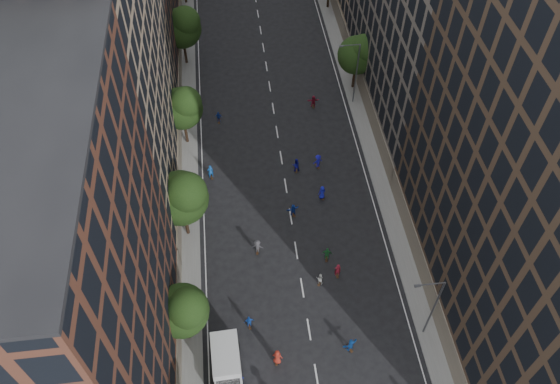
# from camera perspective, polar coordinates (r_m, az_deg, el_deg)

# --- Properties ---
(ground) EXTENTS (240.00, 240.00, 0.00)m
(ground) POSITION_cam_1_polar(r_m,az_deg,el_deg) (68.69, -0.27, 6.01)
(ground) COLOR black
(ground) RESTS_ON ground
(sidewalk_left) EXTENTS (4.00, 105.00, 0.15)m
(sidewalk_left) POSITION_cam_1_polar(r_m,az_deg,el_deg) (74.29, -10.29, 9.21)
(sidewalk_left) COLOR slate
(sidewalk_left) RESTS_ON ground
(sidewalk_right) EXTENTS (4.00, 105.00, 0.15)m
(sidewalk_right) POSITION_cam_1_polar(r_m,az_deg,el_deg) (76.01, 8.27, 10.62)
(sidewalk_right) COLOR slate
(sidewalk_right) RESTS_ON ground
(bldg_left_a) EXTENTS (14.00, 22.00, 30.00)m
(bldg_left_a) POSITION_cam_1_polar(r_m,az_deg,el_deg) (40.73, -23.26, -9.72)
(bldg_left_a) COLOR #532C1F
(bldg_left_a) RESTS_ON ground
(bldg_left_b) EXTENTS (14.00, 26.00, 34.00)m
(bldg_left_b) POSITION_cam_1_polar(r_m,az_deg,el_deg) (55.47, -20.16, 13.19)
(bldg_left_b) COLOR #967F62
(bldg_left_b) RESTS_ON ground
(tree_left_1) EXTENTS (4.80, 4.80, 8.21)m
(tree_left_1) POSITION_cam_1_polar(r_m,az_deg,el_deg) (48.33, -10.07, -12.04)
(tree_left_1) COLOR black
(tree_left_1) RESTS_ON ground
(tree_left_2) EXTENTS (5.60, 5.60, 9.45)m
(tree_left_2) POSITION_cam_1_polar(r_m,az_deg,el_deg) (54.43, -10.17, -0.48)
(tree_left_2) COLOR black
(tree_left_2) RESTS_ON ground
(tree_left_3) EXTENTS (5.00, 5.00, 8.58)m
(tree_left_3) POSITION_cam_1_polar(r_m,az_deg,el_deg) (64.70, -10.13, 8.76)
(tree_left_3) COLOR black
(tree_left_3) RESTS_ON ground
(tree_left_4) EXTENTS (5.40, 5.40, 9.08)m
(tree_left_4) POSITION_cam_1_polar(r_m,az_deg,el_deg) (77.36, -10.15, 16.67)
(tree_left_4) COLOR black
(tree_left_4) RESTS_ON ground
(tree_right_a) EXTENTS (5.00, 5.00, 8.39)m
(tree_right_a) POSITION_cam_1_polar(r_m,az_deg,el_deg) (72.79, 8.22, 14.15)
(tree_right_a) COLOR black
(tree_right_a) RESTS_ON ground
(streetlamp_near) EXTENTS (2.64, 0.22, 9.06)m
(streetlamp_near) POSITION_cam_1_polar(r_m,az_deg,el_deg) (50.02, 15.62, -11.37)
(streetlamp_near) COLOR #595B60
(streetlamp_near) RESTS_ON ground
(streetlamp_far) EXTENTS (2.64, 0.22, 9.06)m
(streetlamp_far) POSITION_cam_1_polar(r_m,az_deg,el_deg) (70.62, 7.84, 12.46)
(streetlamp_far) COLOR #595B60
(streetlamp_far) RESTS_ON ground
(cargo_van) EXTENTS (2.74, 5.54, 2.90)m
(cargo_van) POSITION_cam_1_polar(r_m,az_deg,el_deg) (50.12, -5.59, -17.54)
(cargo_van) COLOR silver
(cargo_van) RESTS_ON ground
(skater_0) EXTENTS (1.02, 0.87, 1.76)m
(skater_0) POSITION_cam_1_polar(r_m,az_deg,el_deg) (50.34, -4.33, -18.70)
(skater_0) COLOR navy
(skater_0) RESTS_ON ground
(skater_4) EXTENTS (0.99, 0.51, 1.62)m
(skater_4) POSITION_cam_1_polar(r_m,az_deg,el_deg) (52.49, -3.25, -13.39)
(skater_4) COLOR #1646B4
(skater_4) RESTS_ON ground
(skater_5) EXTENTS (1.60, 1.06, 1.65)m
(skater_5) POSITION_cam_1_polar(r_m,az_deg,el_deg) (51.81, 7.38, -15.58)
(skater_5) COLOR #13489F
(skater_5) RESTS_ON ground
(skater_6) EXTENTS (1.11, 0.91, 1.94)m
(skater_6) POSITION_cam_1_polar(r_m,az_deg,el_deg) (50.80, -0.29, -16.86)
(skater_6) COLOR #A5281B
(skater_6) RESTS_ON ground
(skater_7) EXTENTS (0.68, 0.45, 1.83)m
(skater_7) POSITION_cam_1_polar(r_m,az_deg,el_deg) (55.35, 6.03, -8.13)
(skater_7) COLOR maroon
(skater_7) RESTS_ON ground
(skater_8) EXTENTS (0.90, 0.81, 1.50)m
(skater_8) POSITION_cam_1_polar(r_m,az_deg,el_deg) (54.86, 4.19, -9.04)
(skater_8) COLOR #B2B3AE
(skater_8) RESTS_ON ground
(skater_9) EXTENTS (1.27, 0.91, 1.78)m
(skater_9) POSITION_cam_1_polar(r_m,az_deg,el_deg) (56.67, -2.37, -5.73)
(skater_9) COLOR #403F44
(skater_9) RESTS_ON ground
(skater_10) EXTENTS (1.13, 0.70, 1.80)m
(skater_10) POSITION_cam_1_polar(r_m,az_deg,el_deg) (56.32, 4.95, -6.47)
(skater_10) COLOR #227334
(skater_10) RESTS_ON ground
(skater_11) EXTENTS (1.52, 0.85, 1.57)m
(skater_11) POSITION_cam_1_polar(r_m,az_deg,el_deg) (59.63, 1.38, -1.90)
(skater_11) COLOR navy
(skater_11) RESTS_ON ground
(skater_12) EXTENTS (1.01, 0.82, 1.78)m
(skater_12) POSITION_cam_1_polar(r_m,az_deg,el_deg) (61.21, 4.41, -0.07)
(skater_12) COLOR #161AB6
(skater_12) RESTS_ON ground
(skater_13) EXTENTS (0.80, 0.65, 1.90)m
(skater_13) POSITION_cam_1_polar(r_m,az_deg,el_deg) (63.54, -7.28, 2.11)
(skater_13) COLOR blue
(skater_13) RESTS_ON ground
(skater_14) EXTENTS (0.92, 0.73, 1.84)m
(skater_14) POSITION_cam_1_polar(r_m,az_deg,el_deg) (63.79, 1.68, 2.81)
(skater_14) COLOR #11118E
(skater_14) RESTS_ON ground
(skater_15) EXTENTS (1.33, 1.00, 1.83)m
(skater_15) POSITION_cam_1_polar(r_m,az_deg,el_deg) (64.34, 3.98, 3.20)
(skater_15) COLOR #1815AF
(skater_15) RESTS_ON ground
(skater_16) EXTENTS (0.94, 0.52, 1.53)m
(skater_16) POSITION_cam_1_polar(r_m,az_deg,el_deg) (70.33, -6.43, 7.77)
(skater_16) COLOR navy
(skater_16) RESTS_ON ground
(skater_17) EXTENTS (1.56, 0.51, 1.68)m
(skater_17) POSITION_cam_1_polar(r_m,az_deg,el_deg) (72.20, 3.51, 9.41)
(skater_17) COLOR maroon
(skater_17) RESTS_ON ground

